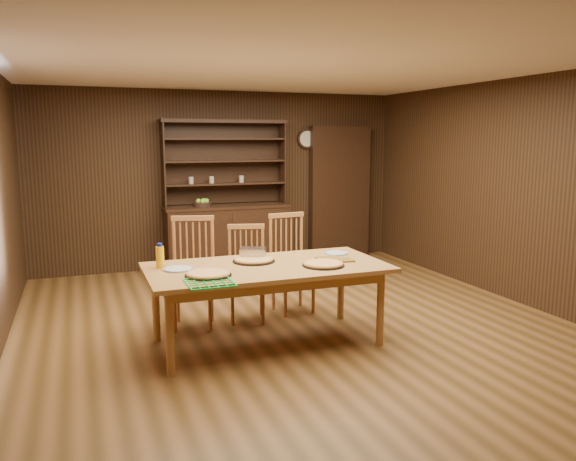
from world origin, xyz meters
name	(u,v)px	position (x,y,z in m)	size (l,w,h in m)	color
floor	(294,324)	(0.00, 0.00, 0.00)	(6.00, 6.00, 0.00)	brown
room_shell	(295,172)	(0.00, 0.00, 1.58)	(6.00, 6.00, 6.00)	white
china_hutch	(227,228)	(0.00, 2.75, 0.60)	(1.84, 0.52, 2.17)	black
doorway	(339,192)	(1.90, 2.90, 1.05)	(1.00, 0.18, 2.10)	black
wall_clock	(307,139)	(1.35, 2.96, 1.90)	(0.30, 0.05, 0.30)	black
dining_table	(267,273)	(-0.44, -0.43, 0.68)	(2.19, 1.10, 0.75)	#AA713B
chair_left	(193,268)	(-0.97, 0.38, 0.60)	(0.56, 0.54, 1.12)	#AD673B
chair_center	(247,270)	(-0.40, 0.36, 0.53)	(0.50, 0.48, 1.01)	#AD673B
chair_right	(290,259)	(0.14, 0.50, 0.58)	(0.48, 0.46, 1.09)	#AD673B
pizza_left	(208,274)	(-1.03, -0.63, 0.77)	(0.40, 0.40, 0.04)	black
pizza_right	(323,264)	(0.04, -0.63, 0.77)	(0.39, 0.39, 0.04)	black
pizza_center	(254,260)	(-0.51, -0.23, 0.77)	(0.40, 0.40, 0.04)	black
cooling_rack	(210,282)	(-1.08, -0.88, 0.76)	(0.36, 0.36, 0.02)	green
plate_left	(178,269)	(-1.24, -0.32, 0.76)	(0.27, 0.27, 0.02)	silver
plate_right	(336,253)	(0.38, -0.18, 0.76)	(0.24, 0.24, 0.02)	silver
foil_dish	(253,253)	(-0.46, -0.07, 0.80)	(0.25, 0.18, 0.10)	silver
juice_bottle	(160,257)	(-1.37, -0.18, 0.85)	(0.07, 0.07, 0.23)	#FFB10D
pot_holder_a	(342,260)	(0.30, -0.49, 0.76)	(0.20, 0.20, 0.01)	#A51F12
pot_holder_b	(330,259)	(0.21, -0.41, 0.76)	(0.22, 0.22, 0.02)	#A51F12
fruit_bowl	(202,204)	(-0.37, 2.69, 0.98)	(0.26, 0.26, 0.12)	black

